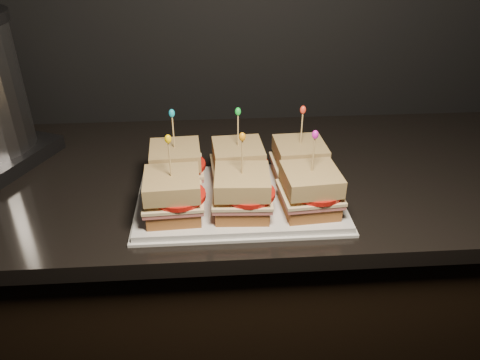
{
  "coord_description": "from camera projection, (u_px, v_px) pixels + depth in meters",
  "views": [
    {
      "loc": [
        0.74,
        0.75,
        1.48
      ],
      "look_at": [
        0.8,
        1.56,
        1.0
      ],
      "focal_mm": 35.0,
      "sensor_mm": 36.0,
      "label": 1
    }
  ],
  "objects": [
    {
      "name": "sandwich_0_bread_top",
      "position": [
        175.0,
        155.0,
        0.97
      ],
      "size": [
        0.11,
        0.11,
        0.03
      ],
      "primitive_type": "cube",
      "rotation": [
        0.0,
        0.0,
        0.06
      ],
      "color": "brown",
      "rests_on": "sandwich_0_tomato"
    },
    {
      "name": "sandwich_4_frill",
      "position": [
        242.0,
        137.0,
        0.83
      ],
      "size": [
        0.01,
        0.01,
        0.02
      ],
      "primitive_type": "ellipsoid",
      "color": "orange",
      "rests_on": "sandwich_4_pick"
    },
    {
      "name": "sandwich_2_bread_top",
      "position": [
        300.0,
        151.0,
        0.98
      ],
      "size": [
        0.11,
        0.11,
        0.03
      ],
      "primitive_type": "cube",
      "rotation": [
        0.0,
        0.0,
        0.05
      ],
      "color": "brown",
      "rests_on": "sandwich_2_tomato"
    },
    {
      "name": "sandwich_0_ham",
      "position": [
        176.0,
        170.0,
        0.99
      ],
      "size": [
        0.12,
        0.11,
        0.01
      ],
      "primitive_type": "cube",
      "rotation": [
        0.0,
        0.0,
        0.06
      ],
      "color": "#B55551",
      "rests_on": "sandwich_0_bread_bot"
    },
    {
      "name": "sandwich_3_frill",
      "position": [
        168.0,
        139.0,
        0.82
      ],
      "size": [
        0.01,
        0.01,
        0.02
      ],
      "primitive_type": "ellipsoid",
      "color": "#FABC06",
      "rests_on": "sandwich_3_pick"
    },
    {
      "name": "sandwich_1_pick",
      "position": [
        238.0,
        132.0,
        0.95
      ],
      "size": [
        0.0,
        0.0,
        0.09
      ],
      "primitive_type": "cylinder",
      "color": "tan",
      "rests_on": "sandwich_1_bread_top"
    },
    {
      "name": "sandwich_2_cheese",
      "position": [
        299.0,
        163.0,
        1.0
      ],
      "size": [
        0.12,
        0.11,
        0.01
      ],
      "primitive_type": "cube",
      "rotation": [
        0.0,
        0.0,
        0.05
      ],
      "color": "beige",
      "rests_on": "sandwich_2_ham"
    },
    {
      "name": "sandwich_0_bread_bot",
      "position": [
        177.0,
        177.0,
        1.0
      ],
      "size": [
        0.11,
        0.11,
        0.03
      ],
      "primitive_type": "cube",
      "rotation": [
        0.0,
        0.0,
        0.06
      ],
      "color": "brown",
      "rests_on": "platter"
    },
    {
      "name": "sandwich_3_pick",
      "position": [
        170.0,
        162.0,
        0.84
      ],
      "size": [
        0.0,
        0.0,
        0.09
      ],
      "primitive_type": "cylinder",
      "color": "tan",
      "rests_on": "sandwich_3_bread_top"
    },
    {
      "name": "sandwich_3_tomato",
      "position": [
        179.0,
        196.0,
        0.87
      ],
      "size": [
        0.1,
        0.1,
        0.01
      ],
      "primitive_type": "cylinder",
      "color": "red",
      "rests_on": "sandwich_3_cheese"
    },
    {
      "name": "sandwich_0_pick",
      "position": [
        173.0,
        134.0,
        0.94
      ],
      "size": [
        0.0,
        0.0,
        0.09
      ],
      "primitive_type": "cylinder",
      "color": "tan",
      "rests_on": "sandwich_0_bread_top"
    },
    {
      "name": "granite_slab",
      "position": [
        182.0,
        179.0,
        1.09
      ],
      "size": [
        2.17,
        0.63,
        0.03
      ],
      "primitive_type": "cube",
      "color": "black",
      "rests_on": "cabinet"
    },
    {
      "name": "sandwich_1_tomato",
      "position": [
        244.0,
        163.0,
        0.98
      ],
      "size": [
        0.1,
        0.1,
        0.01
      ],
      "primitive_type": "cylinder",
      "color": "red",
      "rests_on": "sandwich_1_cheese"
    },
    {
      "name": "sandwich_2_pick",
      "position": [
        302.0,
        130.0,
        0.96
      ],
      "size": [
        0.0,
        0.0,
        0.09
      ],
      "primitive_type": "cylinder",
      "color": "tan",
      "rests_on": "sandwich_2_bread_top"
    },
    {
      "name": "sandwich_4_pick",
      "position": [
        242.0,
        159.0,
        0.85
      ],
      "size": [
        0.0,
        0.0,
        0.09
      ],
      "primitive_type": "cylinder",
      "color": "tan",
      "rests_on": "sandwich_4_bread_top"
    },
    {
      "name": "sandwich_0_cheese",
      "position": [
        176.0,
        167.0,
        0.98
      ],
      "size": [
        0.12,
        0.11,
        0.01
      ],
      "primitive_type": "cube",
      "rotation": [
        0.0,
        0.0,
        0.06
      ],
      "color": "beige",
      "rests_on": "sandwich_0_ham"
    },
    {
      "name": "sandwich_5_cheese",
      "position": [
        310.0,
        192.0,
        0.9
      ],
      "size": [
        0.12,
        0.12,
        0.01
      ],
      "primitive_type": "cube",
      "rotation": [
        0.0,
        0.0,
        0.08
      ],
      "color": "beige",
      "rests_on": "sandwich_5_ham"
    },
    {
      "name": "sandwich_5_frill",
      "position": [
        315.0,
        135.0,
        0.83
      ],
      "size": [
        0.01,
        0.01,
        0.02
      ],
      "primitive_type": "ellipsoid",
      "color": "#D218B0",
      "rests_on": "sandwich_5_pick"
    },
    {
      "name": "sandwich_3_bread_top",
      "position": [
        172.0,
        184.0,
        0.87
      ],
      "size": [
        0.11,
        0.11,
        0.03
      ],
      "primitive_type": "cube",
      "rotation": [
        0.0,
        0.0,
        0.05
      ],
      "color": "brown",
      "rests_on": "sandwich_3_tomato"
    },
    {
      "name": "platter_rim",
      "position": [
        240.0,
        202.0,
        0.97
      ],
      "size": [
        0.42,
        0.27,
        0.01
      ],
      "primitive_type": "cube",
      "color": "silver",
      "rests_on": "granite_slab"
    },
    {
      "name": "sandwich_1_bread_top",
      "position": [
        238.0,
        153.0,
        0.98
      ],
      "size": [
        0.11,
        0.11,
        0.03
      ],
      "primitive_type": "cube",
      "rotation": [
        0.0,
        0.0,
        0.06
      ],
      "color": "brown",
      "rests_on": "sandwich_1_tomato"
    },
    {
      "name": "sandwich_5_pick",
      "position": [
        313.0,
        157.0,
        0.86
      ],
      "size": [
        0.0,
        0.0,
        0.09
      ],
      "primitive_type": "cylinder",
      "color": "tan",
      "rests_on": "sandwich_5_bread_top"
    },
    {
      "name": "sandwich_2_frill",
      "position": [
        303.0,
        110.0,
        0.94
      ],
      "size": [
        0.01,
        0.01,
        0.02
      ],
      "primitive_type": "ellipsoid",
      "color": "red",
      "rests_on": "sandwich_2_pick"
    },
    {
      "name": "sandwich_5_tomato",
      "position": [
        317.0,
        190.0,
        0.89
      ],
      "size": [
        0.1,
        0.1,
        0.01
      ],
      "primitive_type": "cylinder",
      "color": "red",
      "rests_on": "sandwich_5_cheese"
    },
    {
      "name": "sandwich_1_frill",
      "position": [
        238.0,
        111.0,
        0.93
      ],
      "size": [
        0.01,
        0.01,
        0.02
      ],
      "primitive_type": "ellipsoid",
      "color": "green",
      "rests_on": "sandwich_1_pick"
    },
    {
      "name": "cabinet",
      "position": [
        192.0,
        322.0,
        1.33
      ],
      "size": [
        2.13,
        0.59,
        0.91
      ],
      "primitive_type": "cube",
      "color": "black",
      "rests_on": "ground"
    },
    {
      "name": "sandwich_4_bread_bot",
      "position": [
        242.0,
        206.0,
        0.9
      ],
      "size": [
        0.11,
        0.11,
        0.03
      ],
      "primitive_type": "cube",
      "rotation": [
        0.0,
        0.0,
        -0.06
      ],
      "color": "brown",
      "rests_on": "platter"
    },
    {
      "name": "sandwich_3_bread_bot",
      "position": [
        174.0,
        208.0,
        0.89
      ],
      "size": [
        0.11,
        0.11,
        0.03
      ],
      "primitive_type": "cube",
      "rotation": [
        0.0,
        0.0,
        0.05
      ],
      "color": "brown",
      "rests_on": "platter"
    },
    {
      "name": "sandwich_3_cheese",
      "position": [
        173.0,
        197.0,
        0.88
      ],
      "size": [
        0.12,
        0.11,
        0.01
      ],
      "primitive_type": "cube",
      "rotation": [
        0.0,
        0.0,
        0.05
      ],
      "color": "beige",
      "rests_on": "sandwich_3_ham"
    },
    {
      "name": "sandwich_1_ham",
      "position": [
        238.0,
        168.0,
        0.99
      ],
      "size": [
        0.12,
        0.11,
        0.01
      ],
      "primitive_type": "cube",
      "rotation": [
        0.0,
        0.0,
        0.06
      ],
      "color": "#B55551",
      "rests_on": "sandwich_1_bread_bot"
    },
    {
      "name": "sandwich_1_bread_bot",
      "position": [
        238.0,
        175.0,
        1.0
      ],
      "size": [
        0.11,
        0.11,
        0.03
      ],
      "primitive_type": "cube",
      "rotation": [
        0.0,
        0.0,
        0.06
      ],
      "color": "brown",
      "rests_on": "platter"
    },
    {
      "name": "sandwich_1_cheese",
      "position": [
        238.0,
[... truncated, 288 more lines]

